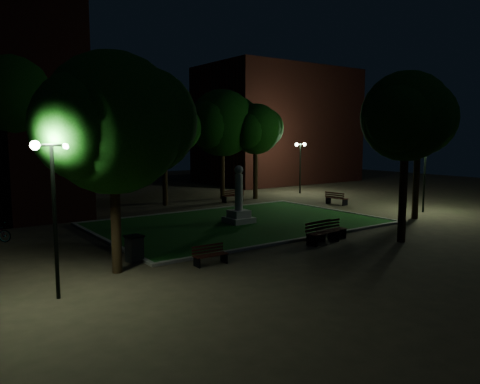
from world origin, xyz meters
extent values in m
plane|color=#3F3525|center=(0.00, 0.00, 0.00)|extent=(80.00, 80.00, 0.00)
cube|color=#134811|center=(0.00, 2.00, 0.04)|extent=(15.00, 10.00, 0.08)
cube|color=slate|center=(0.00, -3.10, 0.06)|extent=(15.40, 0.20, 0.12)
cube|color=slate|center=(0.00, 7.10, 0.06)|extent=(15.40, 0.20, 0.12)
cube|color=slate|center=(-7.60, 2.00, 0.06)|extent=(0.20, 10.00, 0.12)
cube|color=slate|center=(7.60, 2.00, 0.06)|extent=(0.20, 10.00, 0.12)
cube|color=#ABA59B|center=(0.00, 2.00, 0.23)|extent=(1.40, 1.40, 0.30)
cube|color=#ABA59B|center=(0.00, 2.00, 0.58)|extent=(1.00, 1.00, 0.40)
cylinder|color=#ABA59B|center=(0.00, 2.00, 1.78)|extent=(0.44, 0.44, 2.00)
sphere|color=#ABA59B|center=(0.00, 2.00, 3.03)|extent=(0.50, 0.50, 0.50)
cube|color=#451911|center=(18.00, 20.00, 6.00)|extent=(16.00, 10.00, 12.00)
cylinder|color=black|center=(-8.99, -3.07, 1.91)|extent=(0.36, 0.36, 3.83)
sphere|color=#10460D|center=(-8.99, -3.07, 5.32)|extent=(4.96, 4.96, 4.96)
sphere|color=#10460D|center=(-7.75, -2.87, 5.42)|extent=(3.97, 3.97, 3.97)
sphere|color=#10460D|center=(-9.98, -3.37, 5.22)|extent=(3.72, 3.72, 3.72)
cylinder|color=black|center=(-3.60, 10.90, 2.39)|extent=(0.36, 0.36, 4.78)
sphere|color=#10460D|center=(-3.60, 10.90, 5.91)|extent=(3.78, 3.78, 3.78)
sphere|color=#10460D|center=(-2.65, 11.10, 6.01)|extent=(3.02, 3.02, 3.02)
sphere|color=#10460D|center=(-4.35, 10.60, 5.81)|extent=(2.83, 2.83, 2.83)
cylinder|color=black|center=(5.15, 11.42, 2.16)|extent=(0.36, 0.36, 4.32)
sphere|color=#10460D|center=(5.15, 11.42, 5.87)|extent=(5.17, 5.17, 5.17)
sphere|color=#10460D|center=(6.44, 11.62, 5.97)|extent=(4.14, 4.14, 4.14)
sphere|color=#10460D|center=(4.11, 11.12, 5.77)|extent=(3.88, 3.88, 3.88)
cylinder|color=black|center=(7.20, 9.86, 2.13)|extent=(0.36, 0.36, 4.25)
sphere|color=#10460D|center=(7.20, 9.86, 5.42)|extent=(3.91, 3.91, 3.91)
sphere|color=#10460D|center=(8.18, 10.06, 5.52)|extent=(3.13, 3.13, 3.13)
sphere|color=#10460D|center=(6.42, 9.56, 5.32)|extent=(2.93, 2.93, 2.93)
cylinder|color=black|center=(9.49, -2.72, 2.30)|extent=(0.36, 0.36, 4.61)
sphere|color=#10460D|center=(9.49, -2.72, 5.92)|extent=(4.39, 4.39, 4.39)
sphere|color=#10460D|center=(10.58, -2.52, 6.02)|extent=(3.51, 3.51, 3.51)
sphere|color=#10460D|center=(8.61, -3.02, 5.82)|extent=(3.29, 3.29, 3.29)
cylinder|color=black|center=(3.55, -6.01, 2.27)|extent=(0.36, 0.36, 4.54)
sphere|color=#10460D|center=(3.55, -6.01, 5.76)|extent=(4.06, 4.06, 4.06)
sphere|color=#10460D|center=(4.56, -5.81, 5.86)|extent=(3.25, 3.25, 3.25)
sphere|color=#10460D|center=(2.74, -6.31, 5.66)|extent=(3.05, 3.05, 3.05)
cylinder|color=black|center=(-10.12, 10.08, 2.65)|extent=(0.36, 0.36, 5.31)
sphere|color=#10460D|center=(-10.12, 10.08, 7.05)|extent=(5.82, 5.82, 5.82)
sphere|color=#10460D|center=(-8.66, 10.28, 7.15)|extent=(4.65, 4.65, 4.65)
cylinder|color=black|center=(-0.11, 10.82, 2.01)|extent=(0.36, 0.36, 4.02)
sphere|color=#10460D|center=(-0.11, 10.82, 5.34)|extent=(4.40, 4.40, 4.40)
sphere|color=#10460D|center=(0.99, 11.02, 5.44)|extent=(3.52, 3.52, 3.52)
sphere|color=#10460D|center=(-0.99, 10.52, 5.24)|extent=(3.30, 3.30, 3.30)
cylinder|color=black|center=(-11.44, -4.64, 2.31)|extent=(0.12, 0.12, 4.62)
cylinder|color=black|center=(-11.44, -4.64, 4.62)|extent=(0.90, 0.08, 0.08)
sphere|color=#D8FFD8|center=(-11.89, -4.64, 4.62)|extent=(0.28, 0.28, 0.28)
sphere|color=#D8FFD8|center=(-10.99, -4.64, 4.62)|extent=(0.28, 0.28, 0.28)
cylinder|color=black|center=(12.01, -1.63, 2.11)|extent=(0.12, 0.12, 4.22)
cylinder|color=black|center=(12.01, -1.63, 4.22)|extent=(0.90, 0.08, 0.08)
sphere|color=#D8FFD8|center=(11.56, -1.63, 4.22)|extent=(0.28, 0.28, 0.28)
sphere|color=#D8FFD8|center=(12.46, -1.63, 4.22)|extent=(0.28, 0.28, 0.28)
cylinder|color=black|center=(12.47, 10.44, 2.09)|extent=(0.12, 0.12, 4.17)
cylinder|color=black|center=(12.47, 10.44, 4.17)|extent=(0.90, 0.08, 0.08)
sphere|color=#D8FFD8|center=(12.02, 10.44, 4.17)|extent=(0.28, 0.28, 0.28)
sphere|color=#D8FFD8|center=(12.92, 10.44, 4.17)|extent=(0.28, 0.28, 0.28)
cube|color=black|center=(-0.38, -4.17, 0.25)|extent=(0.13, 0.62, 0.49)
cube|color=black|center=(1.18, -4.00, 0.25)|extent=(0.13, 0.62, 0.49)
cube|color=#35130C|center=(0.43, -4.33, 0.51)|extent=(1.80, 0.30, 0.04)
cube|color=#35130C|center=(0.41, -4.18, 0.51)|extent=(1.80, 0.30, 0.04)
cube|color=#35130C|center=(0.39, -4.02, 0.51)|extent=(1.80, 0.30, 0.04)
cube|color=#35130C|center=(0.38, -3.86, 0.51)|extent=(1.80, 0.30, 0.04)
cube|color=#35130C|center=(0.37, -3.80, 0.62)|extent=(1.79, 0.26, 0.11)
cube|color=#35130C|center=(0.37, -3.80, 0.78)|extent=(1.79, 0.26, 0.11)
cube|color=#35130C|center=(0.37, -3.80, 0.93)|extent=(1.79, 0.26, 0.11)
cube|color=black|center=(0.62, -3.73, 0.22)|extent=(0.06, 0.55, 0.44)
cube|color=black|center=(2.04, -3.73, 0.22)|extent=(0.06, 0.55, 0.44)
cube|color=#35130C|center=(1.33, -3.95, 0.45)|extent=(1.61, 0.09, 0.04)
cube|color=#35130C|center=(1.33, -3.81, 0.45)|extent=(1.61, 0.09, 0.04)
cube|color=#35130C|center=(1.33, -3.67, 0.45)|extent=(1.61, 0.09, 0.04)
cube|color=#35130C|center=(1.33, -3.53, 0.45)|extent=(1.61, 0.09, 0.04)
cube|color=#35130C|center=(1.33, -3.46, 0.55)|extent=(1.61, 0.06, 0.10)
cube|color=#35130C|center=(1.33, -3.46, 0.70)|extent=(1.61, 0.06, 0.10)
cube|color=#35130C|center=(1.33, -3.46, 0.84)|extent=(1.61, 0.06, 0.10)
cube|color=black|center=(-6.32, -4.14, 0.19)|extent=(0.07, 0.47, 0.37)
cube|color=black|center=(-5.13, -4.19, 0.19)|extent=(0.07, 0.47, 0.37)
cube|color=#35130C|center=(-5.73, -4.35, 0.38)|extent=(1.36, 0.13, 0.03)
cube|color=#35130C|center=(-5.72, -4.24, 0.38)|extent=(1.36, 0.13, 0.03)
cube|color=#35130C|center=(-5.72, -4.12, 0.38)|extent=(1.36, 0.13, 0.03)
cube|color=#35130C|center=(-5.72, -4.00, 0.38)|extent=(1.36, 0.13, 0.03)
cube|color=#35130C|center=(-5.71, -3.95, 0.47)|extent=(1.36, 0.10, 0.08)
cube|color=#35130C|center=(-5.71, -3.95, 0.59)|extent=(1.36, 0.10, 0.08)
cube|color=#35130C|center=(-5.71, -3.95, 0.71)|extent=(1.36, 0.10, 0.08)
cube|color=black|center=(10.13, 3.28, 0.23)|extent=(0.57, 0.13, 0.45)
cube|color=black|center=(9.95, 4.71, 0.23)|extent=(0.57, 0.13, 0.45)
cube|color=#35130C|center=(10.27, 4.02, 0.46)|extent=(0.29, 1.64, 0.04)
cube|color=#35130C|center=(10.12, 4.00, 0.46)|extent=(0.29, 1.64, 0.04)
cube|color=#35130C|center=(9.98, 3.99, 0.46)|extent=(0.29, 1.64, 0.04)
cube|color=#35130C|center=(9.84, 3.97, 0.46)|extent=(0.29, 1.64, 0.04)
cube|color=#35130C|center=(9.78, 3.96, 0.56)|extent=(0.26, 1.64, 0.10)
cube|color=#35130C|center=(9.78, 3.96, 0.71)|extent=(0.26, 1.64, 0.10)
cube|color=#35130C|center=(9.78, 3.96, 0.85)|extent=(0.26, 1.64, 0.10)
cube|color=black|center=(5.49, 9.44, 0.23)|extent=(0.09, 0.57, 0.46)
cube|color=black|center=(4.03, 9.51, 0.23)|extent=(0.09, 0.57, 0.46)
cube|color=#35130C|center=(4.77, 9.71, 0.47)|extent=(1.67, 0.17, 0.04)
cube|color=#35130C|center=(4.77, 9.56, 0.47)|extent=(1.67, 0.17, 0.04)
cube|color=#35130C|center=(4.76, 9.41, 0.47)|extent=(1.67, 0.17, 0.04)
cube|color=#35130C|center=(4.75, 9.27, 0.47)|extent=(1.67, 0.17, 0.04)
cube|color=#35130C|center=(4.75, 9.21, 0.57)|extent=(1.67, 0.14, 0.10)
cube|color=#35130C|center=(4.75, 9.21, 0.72)|extent=(1.67, 0.14, 0.10)
cube|color=#35130C|center=(4.75, 9.21, 0.86)|extent=(1.67, 0.14, 0.10)
cube|color=black|center=(-7.90, -2.06, 0.49)|extent=(0.62, 0.62, 0.97)
cube|color=black|center=(-7.90, -2.06, 1.01)|extent=(0.69, 0.69, 0.06)
camera|label=1|loc=(-14.93, -18.92, 4.88)|focal=35.00mm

